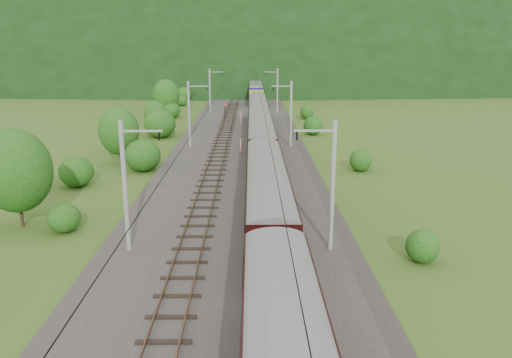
{
  "coord_description": "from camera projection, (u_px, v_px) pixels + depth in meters",
  "views": [
    {
      "loc": [
        1.33,
        -28.59,
        12.53
      ],
      "look_at": [
        1.7,
        8.15,
        2.6
      ],
      "focal_mm": 35.0,
      "sensor_mm": 36.0,
      "label": 1
    }
  ],
  "objects": [
    {
      "name": "ground",
      "position": [
        230.0,
        254.0,
        30.86
      ],
      "size": [
        600.0,
        600.0,
        0.0
      ],
      "primitive_type": "plane",
      "color": "#385A1C",
      "rests_on": "ground"
    },
    {
      "name": "railbed",
      "position": [
        235.0,
        202.0,
        40.47
      ],
      "size": [
        14.0,
        220.0,
        0.3
      ],
      "primitive_type": "cube",
      "color": "#38332D",
      "rests_on": "ground"
    },
    {
      "name": "track_left",
      "position": [
        205.0,
        200.0,
        40.39
      ],
      "size": [
        2.4,
        220.0,
        0.27
      ],
      "color": "brown",
      "rests_on": "railbed"
    },
    {
      "name": "track_right",
      "position": [
        264.0,
        200.0,
        40.44
      ],
      "size": [
        2.4,
        220.0,
        0.27
      ],
      "color": "brown",
      "rests_on": "railbed"
    },
    {
      "name": "catenary_left",
      "position": [
        190.0,
        113.0,
        60.51
      ],
      "size": [
        2.54,
        192.28,
        8.0
      ],
      "color": "gray",
      "rests_on": "railbed"
    },
    {
      "name": "catenary_right",
      "position": [
        290.0,
        113.0,
        60.63
      ],
      "size": [
        2.54,
        192.28,
        8.0
      ],
      "color": "gray",
      "rests_on": "railbed"
    },
    {
      "name": "overhead_wires",
      "position": [
        234.0,
        117.0,
        38.66
      ],
      "size": [
        4.83,
        198.0,
        0.03
      ],
      "color": "black",
      "rests_on": "ground"
    },
    {
      "name": "mountain_main",
      "position": [
        248.0,
        67.0,
        281.85
      ],
      "size": [
        504.0,
        360.0,
        244.0
      ],
      "primitive_type": "ellipsoid",
      "color": "black",
      "rests_on": "ground"
    },
    {
      "name": "mountain_ridge",
      "position": [
        62.0,
        65.0,
        319.28
      ],
      "size": [
        336.0,
        280.0,
        132.0
      ],
      "primitive_type": "ellipsoid",
      "color": "black",
      "rests_on": "ground"
    },
    {
      "name": "train",
      "position": [
        263.0,
        151.0,
        44.36
      ],
      "size": [
        2.85,
        138.05,
        4.96
      ],
      "color": "black",
      "rests_on": "ground"
    },
    {
      "name": "hazard_post_near",
      "position": [
        241.0,
        116.0,
        82.03
      ],
      "size": [
        0.17,
        0.17,
        1.58
      ],
      "primitive_type": "cylinder",
      "color": "red",
      "rests_on": "railbed"
    },
    {
      "name": "hazard_post_far",
      "position": [
        241.0,
        145.0,
        58.33
      ],
      "size": [
        0.18,
        0.18,
        1.65
      ],
      "primitive_type": "cylinder",
      "color": "red",
      "rests_on": "railbed"
    },
    {
      "name": "signal",
      "position": [
        225.0,
        109.0,
        86.63
      ],
      "size": [
        0.25,
        0.25,
        2.29
      ],
      "color": "black",
      "rests_on": "railbed"
    },
    {
      "name": "vegetation_left",
      "position": [
        95.0,
        149.0,
        48.15
      ],
      "size": [
        11.62,
        147.28,
        7.02
      ],
      "color": "#174312",
      "rests_on": "ground"
    },
    {
      "name": "vegetation_right",
      "position": [
        409.0,
        227.0,
        31.84
      ],
      "size": [
        4.81,
        100.94,
        2.89
      ],
      "color": "#174312",
      "rests_on": "ground"
    }
  ]
}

